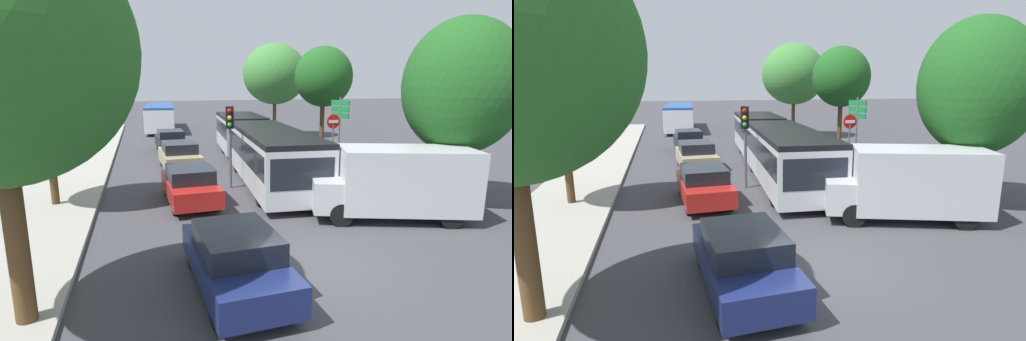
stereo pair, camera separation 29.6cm
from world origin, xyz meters
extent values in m
plane|color=#3D3D42|center=(0.00, 0.00, 0.00)|extent=(200.00, 200.00, 0.00)
cube|color=#9E998E|center=(-6.97, 15.48, 0.07)|extent=(3.20, 40.97, 0.14)
cube|color=silver|center=(1.53, 7.76, 1.24)|extent=(3.22, 9.21, 1.95)
cube|color=black|center=(1.53, 7.76, 1.59)|extent=(3.21, 8.86, 0.86)
cube|color=black|center=(1.53, 7.76, 2.31)|extent=(3.22, 9.21, 0.19)
cube|color=silver|center=(2.30, 16.28, 1.24)|extent=(2.97, 6.37, 1.95)
cube|color=black|center=(2.30, 16.28, 1.59)|extent=(2.97, 6.13, 0.86)
cube|color=black|center=(2.30, 16.28, 2.31)|extent=(2.97, 6.37, 0.19)
cylinder|color=black|center=(1.98, 12.73, 1.24)|extent=(1.87, 1.11, 1.79)
cube|color=black|center=(1.13, 3.30, 1.47)|extent=(2.13, 0.29, 1.05)
cylinder|color=black|center=(2.29, 4.79, 0.48)|extent=(0.37, 0.97, 0.95)
cylinder|color=black|center=(0.26, 4.97, 0.48)|extent=(0.37, 0.97, 0.95)
cylinder|color=black|center=(2.80, 10.55, 0.48)|extent=(0.37, 0.97, 0.95)
cylinder|color=black|center=(0.77, 10.73, 0.48)|extent=(0.37, 0.97, 0.95)
cylinder|color=black|center=(3.31, 16.19, 0.48)|extent=(0.37, 0.97, 0.95)
cylinder|color=black|center=(1.28, 16.37, 0.48)|extent=(0.37, 0.97, 0.95)
cube|color=silver|center=(-1.93, 30.97, 1.22)|extent=(3.14, 11.15, 1.92)
cube|color=black|center=(-1.93, 30.97, 1.57)|extent=(3.13, 10.60, 0.80)
cube|color=#234C93|center=(-1.93, 30.97, 2.28)|extent=(3.14, 11.15, 0.19)
cylinder|color=black|center=(-2.72, 34.66, 0.48)|extent=(0.35, 0.97, 0.96)
cylinder|color=black|center=(-0.67, 34.53, 0.48)|extent=(0.35, 0.97, 0.96)
cylinder|color=black|center=(-3.16, 27.74, 0.48)|extent=(0.35, 0.97, 0.96)
cylinder|color=black|center=(-1.12, 27.61, 0.48)|extent=(0.35, 0.97, 0.96)
cube|color=navy|center=(-1.99, -0.58, 0.55)|extent=(1.82, 3.95, 0.63)
cube|color=black|center=(-1.98, -0.67, 1.11)|extent=(1.60, 2.10, 0.48)
cylinder|color=black|center=(-2.73, 0.63, 0.30)|extent=(0.23, 0.60, 0.59)
cylinder|color=black|center=(-1.35, 0.69, 0.30)|extent=(0.23, 0.60, 0.59)
cylinder|color=black|center=(-2.62, -1.85, 0.30)|extent=(0.23, 0.60, 0.59)
cylinder|color=black|center=(-1.24, -1.79, 0.30)|extent=(0.23, 0.60, 0.59)
cube|color=#B21E19|center=(-2.15, 6.02, 0.56)|extent=(1.84, 3.99, 0.63)
cube|color=black|center=(-2.14, 5.93, 1.12)|extent=(1.62, 2.12, 0.48)
cylinder|color=black|center=(-2.90, 7.24, 0.30)|extent=(0.23, 0.61, 0.60)
cylinder|color=black|center=(-1.51, 7.31, 0.30)|extent=(0.23, 0.61, 0.60)
cylinder|color=black|center=(-2.79, 4.74, 0.30)|extent=(0.23, 0.61, 0.60)
cylinder|color=black|center=(-1.40, 4.80, 0.30)|extent=(0.23, 0.61, 0.60)
cube|color=tan|center=(-1.95, 12.08, 0.58)|extent=(1.92, 4.16, 0.66)
cube|color=black|center=(-1.94, 11.98, 1.17)|extent=(1.69, 2.21, 0.51)
cylinder|color=black|center=(-2.73, 13.35, 0.31)|extent=(0.24, 0.63, 0.62)
cylinder|color=black|center=(-1.28, 13.42, 0.31)|extent=(0.24, 0.63, 0.62)
cylinder|color=black|center=(-2.61, 10.74, 0.31)|extent=(0.24, 0.63, 0.62)
cylinder|color=black|center=(-1.16, 10.81, 0.31)|extent=(0.24, 0.63, 0.62)
cube|color=black|center=(-1.94, 17.99, 0.57)|extent=(1.86, 4.04, 0.64)
cube|color=black|center=(-1.93, 17.89, 1.13)|extent=(1.64, 2.14, 0.49)
cylinder|color=black|center=(-2.70, 19.22, 0.30)|extent=(0.23, 0.61, 0.60)
cylinder|color=black|center=(-1.29, 19.29, 0.30)|extent=(0.23, 0.61, 0.60)
cylinder|color=black|center=(-2.59, 16.69, 0.30)|extent=(0.23, 0.61, 0.60)
cylinder|color=black|center=(-1.18, 16.75, 0.30)|extent=(0.23, 0.61, 0.60)
cube|color=#B7BABF|center=(4.28, 2.37, 1.31)|extent=(4.53, 3.24, 2.00)
cube|color=#B7BABF|center=(1.92, 3.19, 0.84)|extent=(1.48, 2.09, 1.00)
cylinder|color=black|center=(2.02, 2.26, 0.36)|extent=(0.76, 0.46, 0.72)
cylinder|color=black|center=(2.57, 3.85, 0.36)|extent=(0.76, 0.46, 0.72)
cylinder|color=black|center=(5.13, 1.18, 0.36)|extent=(0.76, 0.46, 0.72)
cylinder|color=black|center=(5.69, 2.76, 0.36)|extent=(0.76, 0.46, 0.72)
cylinder|color=#56595E|center=(-0.24, 7.75, 1.70)|extent=(0.12, 0.12, 3.40)
cube|color=black|center=(-0.24, 7.75, 2.95)|extent=(0.38, 0.32, 0.90)
sphere|color=red|center=(-0.28, 7.60, 3.23)|extent=(0.18, 0.18, 0.18)
sphere|color=#EAAD14|center=(-0.28, 7.60, 2.95)|extent=(0.18, 0.18, 0.18)
sphere|color=green|center=(-0.28, 7.60, 2.67)|extent=(0.18, 0.18, 0.18)
cylinder|color=#56595E|center=(5.43, 9.73, 1.20)|extent=(0.08, 0.08, 2.40)
cylinder|color=red|center=(5.43, 9.73, 2.47)|extent=(0.70, 0.03, 0.70)
cube|color=white|center=(5.43, 9.71, 2.47)|extent=(0.50, 0.04, 0.14)
cylinder|color=#56595E|center=(6.60, 11.31, 1.80)|extent=(0.10, 0.10, 3.60)
cube|color=#197A38|center=(6.60, 11.31, 3.30)|extent=(0.38, 1.38, 0.28)
cube|color=#197A38|center=(6.60, 11.31, 2.96)|extent=(0.38, 1.38, 0.28)
cube|color=#197A38|center=(6.60, 11.31, 2.62)|extent=(0.38, 1.38, 0.28)
cylinder|color=#51381E|center=(-5.90, -0.90, 1.59)|extent=(0.37, 0.37, 3.17)
cylinder|color=#51381E|center=(-6.79, 6.78, 1.41)|extent=(0.27, 0.27, 2.82)
ellipsoid|color=#33752D|center=(-6.79, 6.78, 4.42)|extent=(3.99, 3.99, 4.28)
ellipsoid|color=#33752D|center=(-7.00, 7.34, 3.78)|extent=(2.39, 2.39, 2.36)
cylinder|color=#51381E|center=(6.95, 3.27, 1.22)|extent=(0.30, 0.30, 2.45)
ellipsoid|color=#1E561E|center=(6.95, 3.27, 4.20)|extent=(3.96, 3.96, 4.66)
ellipsoid|color=#3D7F38|center=(7.12, 3.36, 3.50)|extent=(2.37, 2.37, 2.57)
cylinder|color=#51381E|center=(7.03, 14.39, 1.68)|extent=(0.28, 0.28, 3.37)
ellipsoid|color=#1E561E|center=(7.03, 14.39, 4.72)|extent=(3.48, 3.48, 3.60)
ellipsoid|color=#286623|center=(7.18, 14.07, 4.18)|extent=(2.09, 2.09, 1.98)
cylinder|color=#51381E|center=(6.77, 22.74, 1.64)|extent=(0.29, 0.29, 3.27)
ellipsoid|color=#3D7F38|center=(6.77, 22.74, 5.06)|extent=(5.08, 5.08, 4.77)
camera|label=1|loc=(-3.74, -8.22, 4.28)|focal=28.00mm
camera|label=2|loc=(-3.45, -8.30, 4.28)|focal=28.00mm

